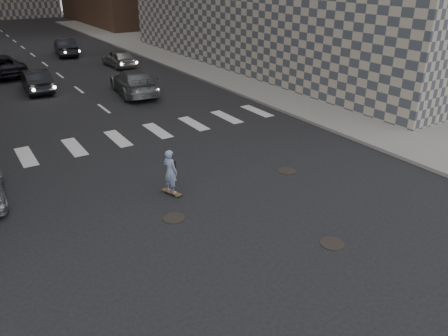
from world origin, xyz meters
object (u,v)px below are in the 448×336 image
object	(u,v)px
traffic_car_e	(66,47)
traffic_car_c	(0,66)
traffic_car_d	(119,58)
traffic_car_a	(36,80)
traffic_car_b	(134,82)
skateboarder	(170,171)

from	to	relation	value
traffic_car_e	traffic_car_c	bearing A→B (deg)	51.13
traffic_car_d	traffic_car_e	world-z (taller)	traffic_car_e
traffic_car_a	traffic_car_b	distance (m)	6.35
skateboarder	traffic_car_c	size ratio (longest dim) A/B	0.30
traffic_car_a	traffic_car_e	bearing A→B (deg)	-109.25
traffic_car_c	traffic_car_e	xyz separation A→B (m)	(6.22, 6.00, -0.00)
traffic_car_b	traffic_car_c	xyz separation A→B (m)	(-6.34, 9.94, 0.00)
traffic_car_c	traffic_car_d	size ratio (longest dim) A/B	1.34
traffic_car_c	traffic_car_a	bearing A→B (deg)	95.21
traffic_car_c	traffic_car_d	bearing A→B (deg)	162.85
traffic_car_d	traffic_car_e	distance (m)	7.77
skateboarder	traffic_car_c	bearing A→B (deg)	75.47
traffic_car_e	traffic_car_b	bearing A→B (deg)	97.59
traffic_car_a	traffic_car_b	size ratio (longest dim) A/B	0.81
traffic_car_a	traffic_car_d	world-z (taller)	traffic_car_a
traffic_car_a	traffic_car_d	bearing A→B (deg)	-144.57
traffic_car_c	skateboarder	bearing A→B (deg)	88.16
skateboarder	traffic_car_d	size ratio (longest dim) A/B	0.40
skateboarder	traffic_car_b	distance (m)	13.94
traffic_car_d	traffic_car_c	bearing A→B (deg)	-11.93
skateboarder	traffic_car_b	size ratio (longest dim) A/B	0.32
skateboarder	traffic_car_a	bearing A→B (deg)	72.97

